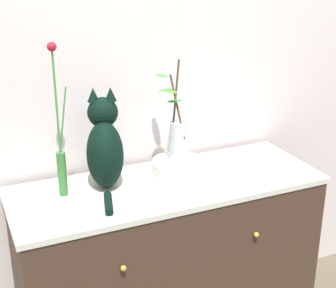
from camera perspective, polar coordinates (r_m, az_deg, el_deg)
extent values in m
cube|color=silver|center=(2.35, -3.23, 8.21)|extent=(4.40, 0.08, 2.60)
cube|color=#3F2B21|center=(2.43, 0.00, -13.96)|extent=(1.33, 0.48, 0.85)
cube|color=silver|center=(2.21, 0.00, -4.66)|extent=(1.36, 0.49, 0.02)
sphere|color=#B79338|center=(2.00, -5.02, -13.71)|extent=(0.02, 0.02, 0.02)
sphere|color=#B79338|center=(2.23, 9.87, -9.99)|extent=(0.02, 0.02, 0.02)
ellipsoid|color=black|center=(2.14, -7.06, -1.19)|extent=(0.21, 0.27, 0.28)
sphere|color=black|center=(2.15, -7.33, 3.53)|extent=(0.13, 0.13, 0.13)
cone|color=black|center=(2.12, -8.39, 5.48)|extent=(0.05, 0.05, 0.06)
cone|color=black|center=(2.12, -6.46, 5.58)|extent=(0.05, 0.05, 0.06)
cylinder|color=black|center=(2.02, -6.69, -6.58)|extent=(0.07, 0.16, 0.03)
cylinder|color=#346F31|center=(2.11, -11.77, -3.29)|extent=(0.04, 0.04, 0.19)
cylinder|color=#3D8335|center=(2.01, -12.39, 4.41)|extent=(0.01, 0.01, 0.40)
sphere|color=maroon|center=(1.96, -12.90, 10.58)|extent=(0.04, 0.04, 0.04)
cylinder|color=#397C39|center=(2.03, -11.69, 2.64)|extent=(0.05, 0.01, 0.26)
cylinder|color=silver|center=(2.28, 1.12, -2.57)|extent=(0.23, 0.23, 0.06)
cylinder|color=silver|center=(2.24, 1.14, 0.29)|extent=(0.07, 0.07, 0.18)
cylinder|color=#4C3D1E|center=(2.17, 1.06, 4.14)|extent=(0.06, 0.05, 0.28)
ellipsoid|color=#347A34|center=(2.14, 0.73, 4.83)|extent=(0.07, 0.04, 0.01)
ellipsoid|color=#40862B|center=(2.11, 0.31, 5.91)|extent=(0.06, 0.08, 0.01)
cylinder|color=#45342D|center=(2.18, 0.84, 5.00)|extent=(0.06, 0.04, 0.34)
ellipsoid|color=#467C3D|center=(2.18, -0.29, 6.06)|extent=(0.07, 0.05, 0.01)
ellipsoid|color=#3E893E|center=(2.19, -0.70, 7.67)|extent=(0.05, 0.08, 0.01)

